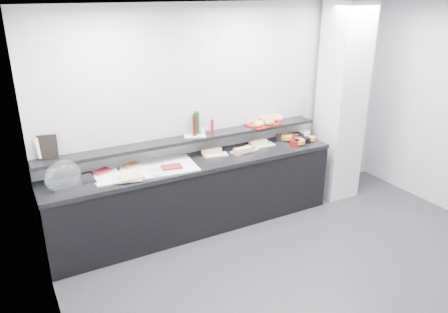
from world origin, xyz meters
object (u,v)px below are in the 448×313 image
cloche_base (74,183)px  carafe (307,108)px  bread_tray (263,124)px  framed_print (48,147)px  sandwich_plate_mid (244,151)px  condiment_tray (195,136)px

cloche_base → carafe: 3.20m
bread_tray → carafe: (0.69, -0.05, 0.14)m
cloche_base → framed_print: framed_print is taller
cloche_base → framed_print: (-0.18, 0.24, 0.36)m
sandwich_plate_mid → bread_tray: size_ratio=0.85×
carafe → cloche_base: bearing=-177.7°
sandwich_plate_mid → carafe: size_ratio=1.20×
framed_print → bread_tray: 2.67m
cloche_base → carafe: carafe is taller
framed_print → bread_tray: framed_print is taller
condiment_tray → bread_tray: bread_tray is taller
bread_tray → framed_print: bearing=169.4°
framed_print → carafe: (3.35, -0.11, 0.02)m
cloche_base → framed_print: size_ratio=1.66×
condiment_tray → bread_tray: bearing=16.2°
sandwich_plate_mid → condiment_tray: size_ratio=1.38×
sandwich_plate_mid → framed_print: bearing=162.9°
sandwich_plate_mid → bread_tray: (0.38, 0.17, 0.25)m
sandwich_plate_mid → condiment_tray: (-0.61, 0.18, 0.25)m
condiment_tray → bread_tray: (0.99, -0.01, 0.00)m
framed_print → carafe: size_ratio=0.87×
sandwich_plate_mid → framed_print: (-2.28, 0.23, 0.37)m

